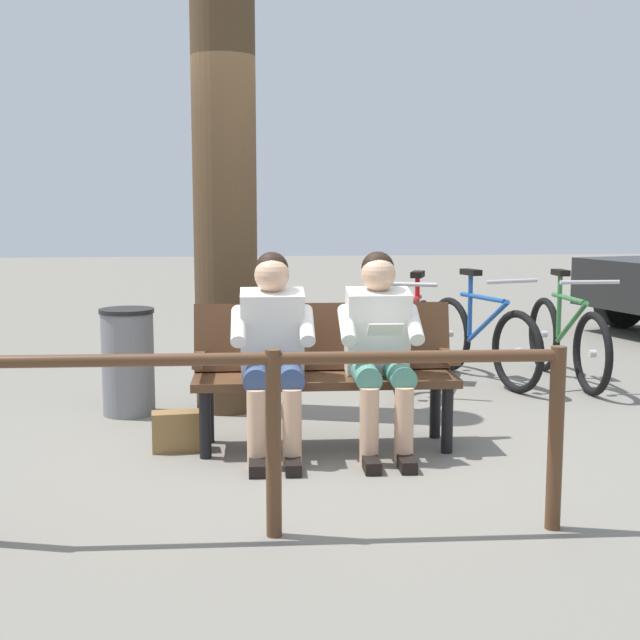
# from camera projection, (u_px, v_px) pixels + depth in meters

# --- Properties ---
(ground_plane) EXTENTS (40.00, 40.00, 0.00)m
(ground_plane) POSITION_uv_depth(u_px,v_px,m) (317.00, 444.00, 5.28)
(ground_plane) COLOR slate
(bench) EXTENTS (1.61, 0.52, 0.87)m
(bench) POSITION_uv_depth(u_px,v_px,m) (324.00, 364.00, 5.23)
(bench) COLOR #51331E
(bench) RESTS_ON ground
(person_reading) EXTENTS (0.50, 0.77, 1.20)m
(person_reading) POSITION_uv_depth(u_px,v_px,m) (380.00, 342.00, 5.07)
(person_reading) COLOR white
(person_reading) RESTS_ON ground
(person_companion) EXTENTS (0.50, 0.77, 1.20)m
(person_companion) POSITION_uv_depth(u_px,v_px,m) (273.00, 343.00, 5.02)
(person_companion) COLOR white
(person_companion) RESTS_ON ground
(handbag) EXTENTS (0.31, 0.17, 0.24)m
(handbag) POSITION_uv_depth(u_px,v_px,m) (177.00, 431.00, 5.13)
(handbag) COLOR olive
(handbag) RESTS_ON ground
(tree_trunk) EXTENTS (0.45, 0.45, 3.33)m
(tree_trunk) POSITION_uv_depth(u_px,v_px,m) (225.00, 178.00, 5.98)
(tree_trunk) COLOR #4C3823
(tree_trunk) RESTS_ON ground
(litter_bin) EXTENTS (0.38, 0.38, 0.76)m
(litter_bin) POSITION_uv_depth(u_px,v_px,m) (128.00, 361.00, 6.00)
(litter_bin) COLOR slate
(litter_bin) RESTS_ON ground
(bicycle_orange) EXTENTS (0.48, 1.68, 0.94)m
(bicycle_orange) POSITION_uv_depth(u_px,v_px,m) (566.00, 340.00, 7.11)
(bicycle_orange) COLOR black
(bicycle_orange) RESTS_ON ground
(bicycle_green) EXTENTS (0.62, 1.63, 0.94)m
(bicycle_green) POSITION_uv_depth(u_px,v_px,m) (481.00, 339.00, 7.16)
(bicycle_green) COLOR black
(bicycle_green) RESTS_ON ground
(bicycle_purple) EXTENTS (0.71, 1.59, 0.94)m
(bicycle_purple) POSITION_uv_depth(u_px,v_px,m) (413.00, 343.00, 6.92)
(bicycle_purple) COLOR black
(bicycle_purple) RESTS_ON ground
(railing_fence) EXTENTS (2.62, 0.17, 0.85)m
(railing_fence) POSITION_uv_depth(u_px,v_px,m) (273.00, 411.00, 3.74)
(railing_fence) COLOR #51331E
(railing_fence) RESTS_ON ground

